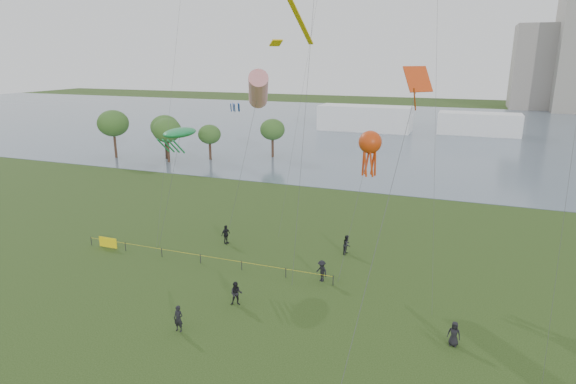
% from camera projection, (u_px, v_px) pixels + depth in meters
% --- Properties ---
extents(ground_plane, '(400.00, 400.00, 0.00)m').
position_uv_depth(ground_plane, '(228.00, 368.00, 28.01)').
color(ground_plane, '#1E3410').
extents(lake, '(400.00, 120.00, 0.08)m').
position_uv_depth(lake, '(417.00, 130.00, 118.07)').
color(lake, slate).
rests_on(lake, ground_plane).
extents(building_low, '(16.00, 18.00, 28.00)m').
position_uv_depth(building_low, '(538.00, 67.00, 164.68)').
color(building_low, gray).
rests_on(building_low, ground_plane).
extents(pavilion_left, '(22.00, 8.00, 6.00)m').
position_uv_depth(pavilion_left, '(365.00, 118.00, 116.83)').
color(pavilion_left, white).
rests_on(pavilion_left, ground_plane).
extents(pavilion_right, '(18.00, 7.00, 5.00)m').
position_uv_depth(pavilion_right, '(479.00, 124.00, 110.85)').
color(pavilion_right, white).
rests_on(pavilion_right, ground_plane).
extents(trees, '(30.97, 15.13, 8.46)m').
position_uv_depth(trees, '(172.00, 128.00, 83.47)').
color(trees, '#382419').
rests_on(trees, ground_plane).
extents(fence, '(24.07, 0.07, 1.05)m').
position_uv_depth(fence, '(142.00, 248.00, 44.07)').
color(fence, black).
rests_on(fence, ground_plane).
extents(spectator_a, '(1.05, 0.94, 1.79)m').
position_uv_depth(spectator_a, '(236.00, 294.00, 34.86)').
color(spectator_a, black).
rests_on(spectator_a, ground_plane).
extents(spectator_b, '(1.32, 1.17, 1.78)m').
position_uv_depth(spectator_b, '(322.00, 271.00, 38.57)').
color(spectator_b, black).
rests_on(spectator_b, ground_plane).
extents(spectator_c, '(0.77, 1.18, 1.87)m').
position_uv_depth(spectator_c, '(226.00, 234.00, 46.32)').
color(spectator_c, black).
rests_on(spectator_c, ground_plane).
extents(spectator_d, '(0.85, 0.61, 1.62)m').
position_uv_depth(spectator_d, '(454.00, 334.00, 29.97)').
color(spectator_d, black).
rests_on(spectator_d, ground_plane).
extents(spectator_f, '(0.66, 0.44, 1.81)m').
position_uv_depth(spectator_f, '(178.00, 319.00, 31.51)').
color(spectator_f, black).
rests_on(spectator_f, ground_plane).
extents(spectator_g, '(0.78, 0.95, 1.80)m').
position_uv_depth(spectator_g, '(347.00, 245.00, 43.92)').
color(spectator_g, black).
rests_on(spectator_g, ground_plane).
extents(kite_windsock, '(4.65, 5.09, 16.46)m').
position_uv_depth(kite_windsock, '(258.00, 90.00, 44.15)').
color(kite_windsock, '#3F3F42').
extents(kite_creature, '(2.73, 4.63, 11.04)m').
position_uv_depth(kite_creature, '(180.00, 133.00, 44.85)').
color(kite_creature, '#3F3F42').
extents(kite_octopus, '(2.04, 6.29, 11.52)m').
position_uv_depth(kite_octopus, '(370.00, 143.00, 40.31)').
color(kite_octopus, '#3F3F42').
extents(kite_delta, '(2.70, 12.16, 16.98)m').
position_uv_depth(kite_delta, '(414.00, 94.00, 25.63)').
color(kite_delta, '#3F3F42').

